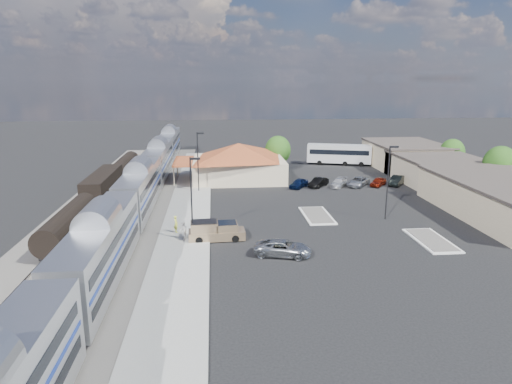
{
  "coord_description": "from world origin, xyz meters",
  "views": [
    {
      "loc": [
        -8.64,
        -51.38,
        16.64
      ],
      "look_at": [
        -3.45,
        3.88,
        2.8
      ],
      "focal_mm": 32.0,
      "sensor_mm": 36.0,
      "label": 1
    }
  ],
  "objects": [
    {
      "name": "buildings_east",
      "position": [
        28.0,
        14.28,
        2.27
      ],
      "size": [
        14.4,
        51.4,
        4.8
      ],
      "color": "#C6B28C",
      "rests_on": "ground"
    },
    {
      "name": "traffic_island_south",
      "position": [
        4.0,
        2.0,
        0.1
      ],
      "size": [
        3.3,
        7.5,
        0.21
      ],
      "color": "silver",
      "rests_on": "ground"
    },
    {
      "name": "passenger_train",
      "position": [
        -18.0,
        5.57,
        2.87
      ],
      "size": [
        3.0,
        104.0,
        5.55
      ],
      "color": "silver",
      "rests_on": "ground"
    },
    {
      "name": "freight_cars",
      "position": [
        -24.0,
        11.73,
        1.93
      ],
      "size": [
        2.8,
        46.0,
        4.0
      ],
      "color": "black",
      "rests_on": "ground"
    },
    {
      "name": "parked_car_b",
      "position": [
        7.75,
        17.53,
        0.73
      ],
      "size": [
        4.0,
        4.41,
        1.46
      ],
      "primitive_type": "imported",
      "rotation": [
        0.0,
        0.0,
        -0.69
      ],
      "color": "black",
      "rests_on": "ground"
    },
    {
      "name": "lamp_plat_s",
      "position": [
        -10.9,
        -6.0,
        5.34
      ],
      "size": [
        1.08,
        0.25,
        9.0
      ],
      "color": "black",
      "rests_on": "ground"
    },
    {
      "name": "pickup_truck",
      "position": [
        -8.5,
        -5.48,
        0.97
      ],
      "size": [
        5.98,
        2.43,
        2.04
      ],
      "rotation": [
        0.0,
        0.0,
        1.62
      ],
      "color": "tan",
      "rests_on": "ground"
    },
    {
      "name": "lamp_plat_n",
      "position": [
        -10.9,
        16.0,
        5.34
      ],
      "size": [
        1.08,
        0.25,
        9.0
      ],
      "color": "black",
      "rests_on": "ground"
    },
    {
      "name": "traffic_island_north",
      "position": [
        14.0,
        -8.0,
        0.1
      ],
      "size": [
        3.3,
        7.5,
        0.21
      ],
      "color": "silver",
      "rests_on": "ground"
    },
    {
      "name": "parked_car_a",
      "position": [
        4.55,
        17.23,
        0.71
      ],
      "size": [
        3.86,
        4.31,
        1.42
      ],
      "primitive_type": "imported",
      "rotation": [
        0.0,
        0.0,
        -0.66
      ],
      "color": "#0C193E",
      "rests_on": "ground"
    },
    {
      "name": "coach_bus",
      "position": [
        16.09,
        36.0,
        2.3
      ],
      "size": [
        12.68,
        6.04,
        3.98
      ],
      "rotation": [
        0.0,
        0.0,
        1.29
      ],
      "color": "white",
      "rests_on": "ground"
    },
    {
      "name": "tree_east_c",
      "position": [
        34.0,
        26.0,
        3.76
      ],
      "size": [
        4.41,
        4.41,
        6.21
      ],
      "color": "#382314",
      "rests_on": "ground"
    },
    {
      "name": "suv",
      "position": [
        -2.17,
        -10.5,
        0.77
      ],
      "size": [
        6.02,
        3.9,
        1.54
      ],
      "primitive_type": "imported",
      "rotation": [
        0.0,
        0.0,
        1.31
      ],
      "color": "#999CA0",
      "rests_on": "ground"
    },
    {
      "name": "lamp_lot",
      "position": [
        12.1,
        0.0,
        5.34
      ],
      "size": [
        1.08,
        0.25,
        9.0
      ],
      "color": "black",
      "rests_on": "ground"
    },
    {
      "name": "platform",
      "position": [
        -12.0,
        6.0,
        0.09
      ],
      "size": [
        5.5,
        92.0,
        0.18
      ],
      "primitive_type": "cube",
      "color": "gray",
      "rests_on": "ground"
    },
    {
      "name": "railbed",
      "position": [
        -21.0,
        8.0,
        0.06
      ],
      "size": [
        16.0,
        100.0,
        0.12
      ],
      "primitive_type": "cube",
      "color": "#4C4944",
      "rests_on": "ground"
    },
    {
      "name": "parked_car_f",
      "position": [
        20.55,
        17.53,
        0.76
      ],
      "size": [
        4.07,
        4.64,
        1.52
      ],
      "primitive_type": "imported",
      "rotation": [
        0.0,
        0.0,
        -0.65
      ],
      "color": "black",
      "rests_on": "ground"
    },
    {
      "name": "parked_car_c",
      "position": [
        10.95,
        17.23,
        0.65
      ],
      "size": [
        4.03,
        4.77,
        1.31
      ],
      "primitive_type": "imported",
      "rotation": [
        0.0,
        0.0,
        -0.59
      ],
      "color": "silver",
      "rests_on": "ground"
    },
    {
      "name": "tree_depot",
      "position": [
        3.0,
        30.0,
        4.02
      ],
      "size": [
        4.71,
        4.71,
        6.63
      ],
      "color": "#382314",
      "rests_on": "ground"
    },
    {
      "name": "parked_car_e",
      "position": [
        17.35,
        17.23,
        0.67
      ],
      "size": [
        3.74,
        4.05,
        1.34
      ],
      "primitive_type": "imported",
      "rotation": [
        0.0,
        0.0,
        -0.69
      ],
      "color": "maroon",
      "rests_on": "ground"
    },
    {
      "name": "person_b",
      "position": [
        -12.04,
        -5.36,
        1.13
      ],
      "size": [
        0.83,
        1.01,
        1.91
      ],
      "primitive_type": "imported",
      "rotation": [
        0.0,
        0.0,
        -1.45
      ],
      "color": "silver",
      "rests_on": "platform"
    },
    {
      "name": "person_a",
      "position": [
        -12.94,
        -3.11,
        1.13
      ],
      "size": [
        0.69,
        0.82,
        1.91
      ],
      "primitive_type": "imported",
      "rotation": [
        0.0,
        0.0,
        1.97
      ],
      "color": "#D6DF45",
      "rests_on": "platform"
    },
    {
      "name": "station_depot",
      "position": [
        -4.56,
        24.0,
        3.13
      ],
      "size": [
        18.35,
        12.24,
        6.2
      ],
      "color": "#C1AE8D",
      "rests_on": "ground"
    },
    {
      "name": "ground",
      "position": [
        0.0,
        0.0,
        0.0
      ],
      "size": [
        280.0,
        280.0,
        0.0
      ],
      "primitive_type": "plane",
      "color": "black",
      "rests_on": "ground"
    },
    {
      "name": "parked_car_d",
      "position": [
        14.15,
        17.53,
        0.72
      ],
      "size": [
        5.1,
        5.54,
        1.44
      ],
      "primitive_type": "imported",
      "rotation": [
        0.0,
        0.0,
        -0.67
      ],
      "color": "gray",
      "rests_on": "ground"
    },
    {
      "name": "tree_east_b",
      "position": [
        34.0,
        12.0,
        4.22
      ],
      "size": [
        4.94,
        4.94,
        6.96
      ],
      "color": "#382314",
      "rests_on": "ground"
    }
  ]
}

